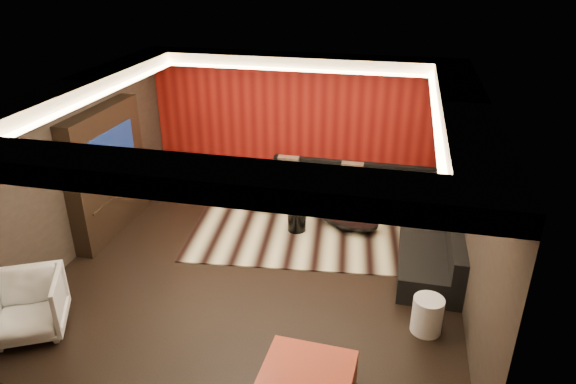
% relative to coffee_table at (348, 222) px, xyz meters
% --- Properties ---
extents(floor, '(6.00, 6.00, 0.02)m').
position_rel_coffee_table_xyz_m(floor, '(-1.18, -1.56, -0.13)').
color(floor, black).
rests_on(floor, ground).
extents(ceiling, '(6.00, 6.00, 0.02)m').
position_rel_coffee_table_xyz_m(ceiling, '(-1.18, -1.56, 2.69)').
color(ceiling, silver).
rests_on(ceiling, ground).
extents(wall_back, '(6.00, 0.02, 2.80)m').
position_rel_coffee_table_xyz_m(wall_back, '(-1.18, 1.45, 1.28)').
color(wall_back, black).
rests_on(wall_back, ground).
extents(wall_left, '(0.02, 6.00, 2.80)m').
position_rel_coffee_table_xyz_m(wall_left, '(-4.19, -1.56, 1.28)').
color(wall_left, black).
rests_on(wall_left, ground).
extents(wall_right, '(0.02, 6.00, 2.80)m').
position_rel_coffee_table_xyz_m(wall_right, '(1.83, -1.56, 1.28)').
color(wall_right, black).
rests_on(wall_right, ground).
extents(red_feature_wall, '(5.98, 0.05, 2.78)m').
position_rel_coffee_table_xyz_m(red_feature_wall, '(-1.18, 1.41, 1.28)').
color(red_feature_wall, '#6B0C0A').
rests_on(red_feature_wall, ground).
extents(soffit_back, '(6.00, 0.60, 0.22)m').
position_rel_coffee_table_xyz_m(soffit_back, '(-1.18, 1.14, 2.57)').
color(soffit_back, silver).
rests_on(soffit_back, ground).
extents(soffit_front, '(6.00, 0.60, 0.22)m').
position_rel_coffee_table_xyz_m(soffit_front, '(-1.18, -4.26, 2.57)').
color(soffit_front, silver).
rests_on(soffit_front, ground).
extents(soffit_left, '(0.60, 4.80, 0.22)m').
position_rel_coffee_table_xyz_m(soffit_left, '(-3.88, -1.56, 2.57)').
color(soffit_left, silver).
rests_on(soffit_left, ground).
extents(soffit_right, '(0.60, 4.80, 0.22)m').
position_rel_coffee_table_xyz_m(soffit_right, '(1.52, -1.56, 2.57)').
color(soffit_right, silver).
rests_on(soffit_right, ground).
extents(cove_back, '(4.80, 0.08, 0.04)m').
position_rel_coffee_table_xyz_m(cove_back, '(-1.18, 0.80, 2.48)').
color(cove_back, '#FFD899').
rests_on(cove_back, ground).
extents(cove_front, '(4.80, 0.08, 0.04)m').
position_rel_coffee_table_xyz_m(cove_front, '(-1.18, -3.92, 2.48)').
color(cove_front, '#FFD899').
rests_on(cove_front, ground).
extents(cove_left, '(0.08, 4.80, 0.04)m').
position_rel_coffee_table_xyz_m(cove_left, '(-3.54, -1.56, 2.48)').
color(cove_left, '#FFD899').
rests_on(cove_left, ground).
extents(cove_right, '(0.08, 4.80, 0.04)m').
position_rel_coffee_table_xyz_m(cove_right, '(1.18, -1.56, 2.48)').
color(cove_right, '#FFD899').
rests_on(cove_right, ground).
extents(tv_surround, '(0.30, 2.00, 2.20)m').
position_rel_coffee_table_xyz_m(tv_surround, '(-4.03, -0.96, 0.98)').
color(tv_surround, black).
rests_on(tv_surround, ground).
extents(tv_screen, '(0.04, 1.30, 0.80)m').
position_rel_coffee_table_xyz_m(tv_screen, '(-3.87, -0.96, 1.33)').
color(tv_screen, black).
rests_on(tv_screen, ground).
extents(tv_shelf, '(0.04, 1.60, 0.04)m').
position_rel_coffee_table_xyz_m(tv_shelf, '(-3.87, -0.96, 0.58)').
color(tv_shelf, black).
rests_on(tv_shelf, ground).
extents(rug, '(4.30, 3.42, 0.02)m').
position_rel_coffee_table_xyz_m(rug, '(-0.72, -0.05, -0.11)').
color(rug, beige).
rests_on(rug, floor).
extents(coffee_table, '(1.52, 1.52, 0.19)m').
position_rel_coffee_table_xyz_m(coffee_table, '(0.00, 0.00, 0.00)').
color(coffee_table, black).
rests_on(coffee_table, rug).
extents(drum_stool, '(0.42, 0.42, 0.38)m').
position_rel_coffee_table_xyz_m(drum_stool, '(-0.87, -0.33, 0.09)').
color(drum_stool, black).
rests_on(drum_stool, rug).
extents(striped_pouf, '(0.90, 0.90, 0.39)m').
position_rel_coffee_table_xyz_m(striped_pouf, '(-1.60, 0.44, 0.10)').
color(striped_pouf, '#C1B796').
rests_on(striped_pouf, rug).
extents(white_side_table, '(0.51, 0.51, 0.50)m').
position_rel_coffee_table_xyz_m(white_side_table, '(1.32, -2.54, 0.13)').
color(white_side_table, silver).
rests_on(white_side_table, floor).
extents(armchair, '(1.15, 1.16, 0.79)m').
position_rel_coffee_table_xyz_m(armchair, '(-3.67, -3.68, 0.28)').
color(armchair, silver).
rests_on(armchair, floor).
extents(sectional_sofa, '(3.65, 3.50, 0.75)m').
position_rel_coffee_table_xyz_m(sectional_sofa, '(0.55, 0.30, 0.15)').
color(sectional_sofa, black).
rests_on(sectional_sofa, floor).
extents(throw_pillows, '(3.17, 1.68, 0.50)m').
position_rel_coffee_table_xyz_m(throw_pillows, '(0.34, 0.70, 0.50)').
color(throw_pillows, tan).
rests_on(throw_pillows, sectional_sofa).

